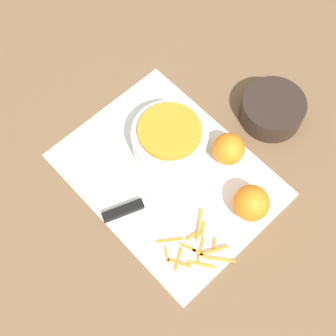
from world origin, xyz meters
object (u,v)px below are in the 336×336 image
object	(u,v)px
orange_left	(229,149)
orange_right	(251,203)
knife	(135,206)
bowl_speckled	(170,138)
bowl_dark	(272,109)

from	to	relation	value
orange_left	orange_right	distance (m)	0.14
knife	orange_right	world-z (taller)	orange_right
bowl_speckled	orange_right	size ratio (longest dim) A/B	2.18
bowl_speckled	orange_left	size ratio (longest dim) A/B	2.35
bowl_dark	knife	bearing A→B (deg)	-96.75
knife	orange_left	bearing A→B (deg)	8.56
knife	bowl_dark	bearing A→B (deg)	14.21
knife	orange_right	distance (m)	0.25
bowl_speckled	knife	bearing A→B (deg)	-70.28
orange_right	orange_left	bearing A→B (deg)	153.99
bowl_speckled	knife	xyz separation A→B (m)	(0.06, -0.16, -0.03)
bowl_dark	knife	world-z (taller)	bowl_dark
orange_left	orange_right	world-z (taller)	orange_right
bowl_speckled	orange_right	bearing A→B (deg)	4.51
bowl_speckled	knife	size ratio (longest dim) A/B	0.78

